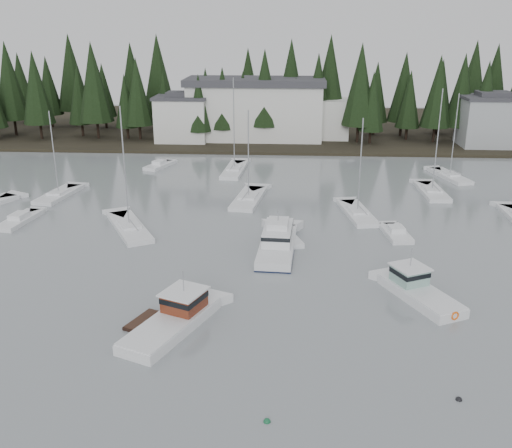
{
  "coord_description": "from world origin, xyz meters",
  "views": [
    {
      "loc": [
        1.41,
        -22.88,
        20.72
      ],
      "look_at": [
        -1.66,
        28.59,
        2.5
      ],
      "focal_mm": 40.0,
      "sensor_mm": 36.0,
      "label": 1
    }
  ],
  "objects_px": {
    "lobster_boat_teal": "(418,292)",
    "runabout_1": "(396,234)",
    "sailboat_9": "(432,193)",
    "runabout_0": "(20,221)",
    "house_east_a": "(491,120)",
    "sailboat_6": "(59,196)",
    "sailboat_0": "(129,229)",
    "sailboat_11": "(234,171)",
    "runabout_4": "(284,237)",
    "harbor_inn": "(266,109)",
    "sailboat_4": "(357,215)",
    "runabout_3": "(160,166)",
    "sailboat_1": "(450,177)",
    "sailboat_5": "(249,200)",
    "house_west": "(182,118)",
    "lobster_boat_brown": "(173,321)",
    "cabin_cruiser_center": "(277,244)"
  },
  "relations": [
    {
      "from": "lobster_boat_teal",
      "to": "runabout_1",
      "type": "distance_m",
      "value": 14.16
    },
    {
      "from": "sailboat_9",
      "to": "runabout_0",
      "type": "relative_size",
      "value": 1.97
    },
    {
      "from": "house_east_a",
      "to": "sailboat_6",
      "type": "xyz_separation_m",
      "value": [
        -63.62,
        -33.37,
        -4.84
      ]
    },
    {
      "from": "sailboat_0",
      "to": "sailboat_11",
      "type": "bearing_deg",
      "value": -47.34
    },
    {
      "from": "sailboat_9",
      "to": "runabout_4",
      "type": "bearing_deg",
      "value": 130.93
    },
    {
      "from": "harbor_inn",
      "to": "sailboat_4",
      "type": "distance_m",
      "value": 45.04
    },
    {
      "from": "harbor_inn",
      "to": "runabout_3",
      "type": "distance_m",
      "value": 27.02
    },
    {
      "from": "harbor_inn",
      "to": "runabout_4",
      "type": "relative_size",
      "value": 4.39
    },
    {
      "from": "sailboat_9",
      "to": "sailboat_11",
      "type": "distance_m",
      "value": 28.3
    },
    {
      "from": "sailboat_9",
      "to": "runabout_0",
      "type": "xyz_separation_m",
      "value": [
        -47.96,
        -14.08,
        0.05
      ]
    },
    {
      "from": "sailboat_1",
      "to": "sailboat_11",
      "type": "bearing_deg",
      "value": 71.29
    },
    {
      "from": "house_east_a",
      "to": "runabout_4",
      "type": "xyz_separation_m",
      "value": [
        -34.98,
        -46.58,
        -4.77
      ]
    },
    {
      "from": "sailboat_11",
      "to": "sailboat_6",
      "type": "bearing_deg",
      "value": 127.7
    },
    {
      "from": "runabout_1",
      "to": "sailboat_1",
      "type": "bearing_deg",
      "value": -32.77
    },
    {
      "from": "harbor_inn",
      "to": "sailboat_5",
      "type": "relative_size",
      "value": 2.54
    },
    {
      "from": "sailboat_4",
      "to": "runabout_4",
      "type": "height_order",
      "value": "sailboat_4"
    },
    {
      "from": "sailboat_6",
      "to": "runabout_0",
      "type": "bearing_deg",
      "value": -174.84
    },
    {
      "from": "sailboat_1",
      "to": "sailboat_11",
      "type": "xyz_separation_m",
      "value": [
        -30.82,
        1.79,
        -0.0
      ]
    },
    {
      "from": "sailboat_0",
      "to": "sailboat_9",
      "type": "relative_size",
      "value": 0.98
    },
    {
      "from": "runabout_3",
      "to": "sailboat_11",
      "type": "bearing_deg",
      "value": -80.52
    },
    {
      "from": "house_east_a",
      "to": "sailboat_6",
      "type": "distance_m",
      "value": 72.0
    },
    {
      "from": "sailboat_4",
      "to": "runabout_3",
      "type": "distance_m",
      "value": 34.98
    },
    {
      "from": "house_west",
      "to": "runabout_0",
      "type": "relative_size",
      "value": 1.37
    },
    {
      "from": "sailboat_11",
      "to": "runabout_4",
      "type": "xyz_separation_m",
      "value": [
        7.68,
        -27.36,
        0.06
      ]
    },
    {
      "from": "lobster_boat_teal",
      "to": "sailboat_1",
      "type": "distance_m",
      "value": 40.17
    },
    {
      "from": "lobster_boat_brown",
      "to": "sailboat_1",
      "type": "distance_m",
      "value": 53.72
    },
    {
      "from": "sailboat_0",
      "to": "runabout_4",
      "type": "relative_size",
      "value": 2.02
    },
    {
      "from": "house_east_a",
      "to": "runabout_0",
      "type": "distance_m",
      "value": 77.52
    },
    {
      "from": "house_west",
      "to": "sailboat_1",
      "type": "distance_m",
      "value": 47.78
    },
    {
      "from": "lobster_boat_teal",
      "to": "sailboat_4",
      "type": "height_order",
      "value": "sailboat_4"
    },
    {
      "from": "sailboat_6",
      "to": "runabout_3",
      "type": "relative_size",
      "value": 1.78
    },
    {
      "from": "runabout_0",
      "to": "cabin_cruiser_center",
      "type": "bearing_deg",
      "value": -96.09
    },
    {
      "from": "cabin_cruiser_center",
      "to": "sailboat_9",
      "type": "bearing_deg",
      "value": -39.96
    },
    {
      "from": "cabin_cruiser_center",
      "to": "runabout_4",
      "type": "bearing_deg",
      "value": -7.14
    },
    {
      "from": "lobster_boat_teal",
      "to": "lobster_boat_brown",
      "type": "bearing_deg",
      "value": 81.31
    },
    {
      "from": "harbor_inn",
      "to": "sailboat_5",
      "type": "distance_m",
      "value": 38.4
    },
    {
      "from": "sailboat_5",
      "to": "sailboat_6",
      "type": "distance_m",
      "value": 24.1
    },
    {
      "from": "sailboat_5",
      "to": "sailboat_11",
      "type": "bearing_deg",
      "value": 19.94
    },
    {
      "from": "house_east_a",
      "to": "runabout_4",
      "type": "relative_size",
      "value": 1.58
    },
    {
      "from": "lobster_boat_brown",
      "to": "runabout_3",
      "type": "height_order",
      "value": "lobster_boat_brown"
    },
    {
      "from": "lobster_boat_teal",
      "to": "runabout_3",
      "type": "relative_size",
      "value": 1.31
    },
    {
      "from": "cabin_cruiser_center",
      "to": "sailboat_11",
      "type": "distance_m",
      "value": 31.39
    },
    {
      "from": "runabout_1",
      "to": "runabout_4",
      "type": "distance_m",
      "value": 11.61
    },
    {
      "from": "lobster_boat_brown",
      "to": "sailboat_9",
      "type": "distance_m",
      "value": 44.53
    },
    {
      "from": "runabout_1",
      "to": "runabout_4",
      "type": "xyz_separation_m",
      "value": [
        -11.51,
        -1.48,
        0.0
      ]
    },
    {
      "from": "sailboat_1",
      "to": "sailboat_11",
      "type": "distance_m",
      "value": 30.87
    },
    {
      "from": "cabin_cruiser_center",
      "to": "sailboat_1",
      "type": "bearing_deg",
      "value": -36.18
    },
    {
      "from": "cabin_cruiser_center",
      "to": "runabout_4",
      "type": "height_order",
      "value": "cabin_cruiser_center"
    },
    {
      "from": "sailboat_0",
      "to": "sailboat_6",
      "type": "height_order",
      "value": "sailboat_0"
    },
    {
      "from": "cabin_cruiser_center",
      "to": "sailboat_6",
      "type": "xyz_separation_m",
      "value": [
        -28.05,
        16.43,
        -0.62
      ]
    }
  ]
}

